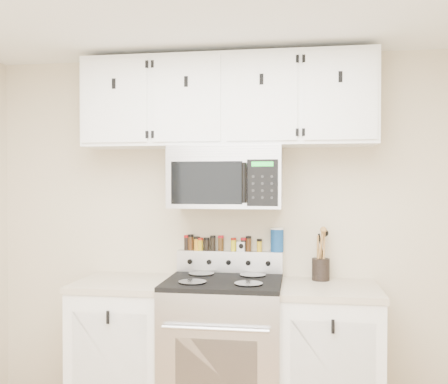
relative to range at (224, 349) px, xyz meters
name	(u,v)px	position (x,y,z in m)	size (l,w,h in m)	color
back_wall	(230,230)	(0.00, 0.32, 0.76)	(3.50, 0.01, 2.50)	beige
range	(224,349)	(0.00, 0.00, 0.00)	(0.76, 0.65, 1.10)	#B7B7BA
base_cabinet_left	(125,346)	(-0.69, 0.02, -0.03)	(0.64, 0.62, 0.92)	white
base_cabinet_right	(329,356)	(0.69, 0.02, -0.03)	(0.64, 0.62, 0.92)	white
microwave	(227,177)	(0.00, 0.13, 1.14)	(0.76, 0.44, 0.42)	#9E9EA3
upper_cabinets	(227,102)	(0.00, 0.15, 1.66)	(2.00, 0.35, 0.62)	white
utensil_crock	(321,267)	(0.64, 0.21, 0.52)	(0.12, 0.12, 0.35)	black
kitchen_timer	(242,246)	(0.09, 0.28, 0.65)	(0.06, 0.05, 0.07)	white
salt_canister	(277,240)	(0.34, 0.28, 0.70)	(0.09, 0.09, 0.17)	navy
spice_jar_0	(187,243)	(-0.32, 0.28, 0.67)	(0.04, 0.04, 0.11)	black
spice_jar_1	(191,242)	(-0.29, 0.28, 0.67)	(0.04, 0.04, 0.11)	#42250F
spice_jar_2	(197,243)	(-0.24, 0.28, 0.66)	(0.04, 0.04, 0.10)	orange
spice_jar_3	(200,244)	(-0.21, 0.28, 0.66)	(0.04, 0.04, 0.09)	gold
spice_jar_4	(207,244)	(-0.17, 0.28, 0.66)	(0.04, 0.04, 0.09)	black
spice_jar_5	(213,243)	(-0.12, 0.28, 0.67)	(0.04, 0.04, 0.11)	black
spice_jar_6	(221,243)	(-0.06, 0.28, 0.67)	(0.04, 0.04, 0.11)	#462C10
spice_jar_7	(233,244)	(0.03, 0.28, 0.66)	(0.04, 0.04, 0.09)	gold
spice_jar_8	(244,244)	(0.10, 0.28, 0.66)	(0.04, 0.04, 0.10)	black
spice_jar_9	(248,244)	(0.14, 0.28, 0.67)	(0.04, 0.04, 0.11)	#42250F
spice_jar_10	(259,245)	(0.21, 0.28, 0.66)	(0.04, 0.04, 0.09)	gold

